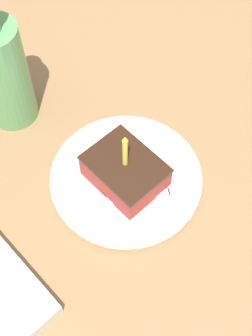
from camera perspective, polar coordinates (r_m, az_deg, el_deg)
name	(u,v)px	position (r m, az deg, el deg)	size (l,w,h in m)	color
ground_plane	(103,188)	(0.76, -2.84, -2.45)	(2.40, 2.40, 0.04)	olive
plate	(126,178)	(0.73, 0.00, -1.28)	(0.24, 0.24, 0.02)	white
cake_slice	(125,171)	(0.70, -0.11, -0.42)	(0.09, 0.11, 0.11)	#99332D
fork	(149,196)	(0.71, 2.86, -3.44)	(0.16, 0.11, 0.00)	silver
bottle	(2,71)	(0.77, -14.91, 11.31)	(0.08, 0.08, 0.25)	#599959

